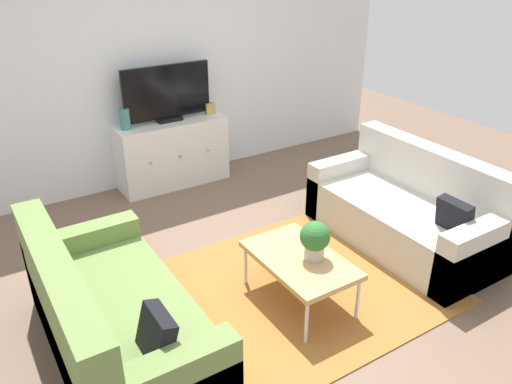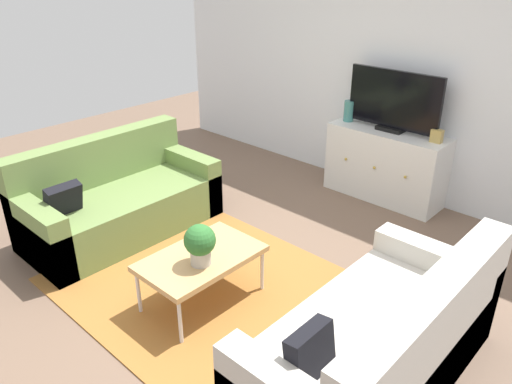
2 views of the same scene
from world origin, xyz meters
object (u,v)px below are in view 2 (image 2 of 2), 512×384
object	(u,v)px
couch_right_side	(384,349)
potted_plant	(200,243)
glass_vase	(349,111)
coffee_table	(201,259)
flat_screen_tv	(394,101)
mantel_clock	(437,136)
tv_console	(385,165)
couch_left_side	(116,202)

from	to	relation	value
couch_right_side	potted_plant	size ratio (longest dim) A/B	5.78
potted_plant	glass_vase	bearing A→B (deg)	101.06
coffee_table	flat_screen_tv	xyz separation A→B (m)	(0.07, 2.59, 0.69)
flat_screen_tv	mantel_clock	size ratio (longest dim) A/B	7.76
tv_console	couch_right_side	bearing A→B (deg)	-60.31
couch_right_side	tv_console	xyz separation A→B (m)	(-1.35, 2.37, 0.09)
couch_left_side	coffee_table	xyz separation A→B (m)	(1.45, -0.19, 0.09)
tv_console	mantel_clock	xyz separation A→B (m)	(0.51, 0.00, 0.45)
couch_left_side	tv_console	size ratio (longest dim) A/B	1.43
couch_right_side	tv_console	size ratio (longest dim) A/B	1.43
potted_plant	mantel_clock	size ratio (longest dim) A/B	2.39
couch_left_side	mantel_clock	world-z (taller)	mantel_clock
couch_right_side	flat_screen_tv	distance (m)	2.86
couch_right_side	glass_vase	bearing A→B (deg)	128.11
flat_screen_tv	glass_vase	xyz separation A→B (m)	(-0.51, -0.02, -0.20)
flat_screen_tv	mantel_clock	world-z (taller)	flat_screen_tv
potted_plant	flat_screen_tv	bearing A→B (deg)	90.14
coffee_table	couch_left_side	bearing A→B (deg)	172.46
couch_left_side	mantel_clock	size ratio (longest dim) A/B	13.83
coffee_table	potted_plant	world-z (taller)	potted_plant
tv_console	glass_vase	distance (m)	0.71
couch_left_side	flat_screen_tv	world-z (taller)	flat_screen_tv
couch_left_side	tv_console	distance (m)	2.82
mantel_clock	glass_vase	bearing A→B (deg)	180.00
coffee_table	flat_screen_tv	bearing A→B (deg)	88.38
coffee_table	tv_console	xyz separation A→B (m)	(0.07, 2.57, 0.00)
couch_right_side	glass_vase	xyz separation A→B (m)	(-1.86, 2.37, 0.59)
couch_right_side	tv_console	bearing A→B (deg)	119.69
potted_plant	tv_console	world-z (taller)	tv_console
tv_console	mantel_clock	bearing A→B (deg)	0.01
couch_right_side	flat_screen_tv	bearing A→B (deg)	119.49
couch_right_side	mantel_clock	distance (m)	2.58
couch_left_side	coffee_table	size ratio (longest dim) A/B	1.99
coffee_table	tv_console	distance (m)	2.57
couch_right_side	mantel_clock	world-z (taller)	mantel_clock
potted_plant	mantel_clock	distance (m)	2.69
couch_right_side	mantel_clock	bearing A→B (deg)	109.60
tv_console	glass_vase	bearing A→B (deg)	179.99
potted_plant	flat_screen_tv	world-z (taller)	flat_screen_tv
couch_left_side	couch_right_side	bearing A→B (deg)	0.00
potted_plant	glass_vase	world-z (taller)	glass_vase
coffee_table	glass_vase	world-z (taller)	glass_vase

